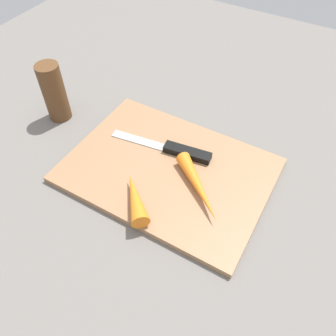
{
  "coord_description": "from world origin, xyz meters",
  "views": [
    {
      "loc": [
        -0.2,
        0.35,
        0.48
      ],
      "look_at": [
        0.0,
        0.0,
        0.01
      ],
      "focal_mm": 36.75,
      "sensor_mm": 36.0,
      "label": 1
    }
  ],
  "objects_px": {
    "carrot_long": "(198,187)",
    "pepper_grinder": "(54,92)",
    "knife": "(181,151)",
    "cutting_board": "(168,170)",
    "carrot_short": "(135,198)"
  },
  "relations": [
    {
      "from": "carrot_long",
      "to": "pepper_grinder",
      "type": "distance_m",
      "value": 0.35
    },
    {
      "from": "knife",
      "to": "carrot_long",
      "type": "distance_m",
      "value": 0.09
    },
    {
      "from": "cutting_board",
      "to": "pepper_grinder",
      "type": "bearing_deg",
      "value": -4.52
    },
    {
      "from": "carrot_short",
      "to": "pepper_grinder",
      "type": "height_order",
      "value": "pepper_grinder"
    },
    {
      "from": "cutting_board",
      "to": "knife",
      "type": "xyz_separation_m",
      "value": [
        -0.0,
        -0.04,
        0.01
      ]
    },
    {
      "from": "knife",
      "to": "carrot_long",
      "type": "relative_size",
      "value": 1.4
    },
    {
      "from": "cutting_board",
      "to": "carrot_short",
      "type": "xyz_separation_m",
      "value": [
        0.01,
        0.09,
        0.02
      ]
    },
    {
      "from": "cutting_board",
      "to": "pepper_grinder",
      "type": "relative_size",
      "value": 2.93
    },
    {
      "from": "cutting_board",
      "to": "carrot_short",
      "type": "relative_size",
      "value": 3.65
    },
    {
      "from": "carrot_long",
      "to": "pepper_grinder",
      "type": "bearing_deg",
      "value": -146.95
    },
    {
      "from": "knife",
      "to": "carrot_short",
      "type": "distance_m",
      "value": 0.14
    },
    {
      "from": "cutting_board",
      "to": "pepper_grinder",
      "type": "distance_m",
      "value": 0.28
    },
    {
      "from": "carrot_short",
      "to": "pepper_grinder",
      "type": "xyz_separation_m",
      "value": [
        0.27,
        -0.12,
        0.03
      ]
    },
    {
      "from": "pepper_grinder",
      "to": "cutting_board",
      "type": "bearing_deg",
      "value": 175.48
    },
    {
      "from": "cutting_board",
      "to": "carrot_long",
      "type": "bearing_deg",
      "value": 164.0
    }
  ]
}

